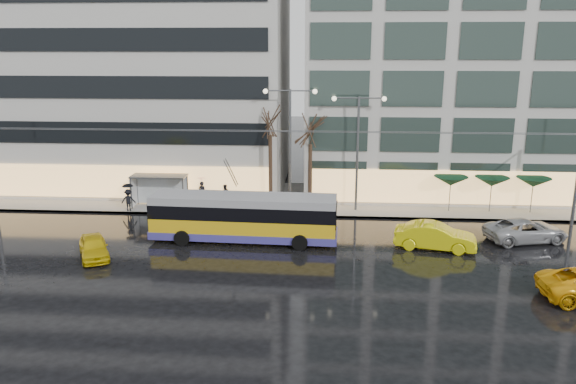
# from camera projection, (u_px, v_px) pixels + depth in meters

# --- Properties ---
(ground) EXTENTS (140.00, 140.00, 0.00)m
(ground) POSITION_uv_depth(u_px,v_px,m) (244.00, 262.00, 32.68)
(ground) COLOR black
(ground) RESTS_ON ground
(sidewalk) EXTENTS (80.00, 10.00, 0.15)m
(sidewalk) POSITION_uv_depth(u_px,v_px,m) (293.00, 198.00, 46.04)
(sidewalk) COLOR gray
(sidewalk) RESTS_ON ground
(kerb) EXTENTS (80.00, 0.10, 0.15)m
(kerb) POSITION_uv_depth(u_px,v_px,m) (288.00, 216.00, 41.27)
(kerb) COLOR slate
(kerb) RESTS_ON ground
(building_left) EXTENTS (34.00, 14.00, 22.00)m
(building_left) POSITION_uv_depth(u_px,v_px,m) (92.00, 58.00, 49.26)
(building_left) COLOR #B9B6B0
(building_left) RESTS_ON sidewalk
(building_right) EXTENTS (32.00, 14.00, 25.00)m
(building_right) POSITION_uv_depth(u_px,v_px,m) (500.00, 40.00, 46.58)
(building_right) COLOR #B9B6B0
(building_right) RESTS_ON sidewalk
(trolleybus) EXTENTS (11.96, 4.86, 5.50)m
(trolleybus) POSITION_uv_depth(u_px,v_px,m) (244.00, 219.00, 35.78)
(trolleybus) COLOR gold
(trolleybus) RESTS_ON ground
(catenary) EXTENTS (42.24, 5.12, 7.00)m
(catenary) POSITION_uv_depth(u_px,v_px,m) (273.00, 163.00, 39.20)
(catenary) COLOR #595B60
(catenary) RESTS_ON ground
(bus_shelter) EXTENTS (4.20, 1.60, 2.51)m
(bus_shelter) POSITION_uv_depth(u_px,v_px,m) (155.00, 184.00, 43.05)
(bus_shelter) COLOR #595B60
(bus_shelter) RESTS_ON sidewalk
(street_lamp_near) EXTENTS (3.96, 0.36, 9.03)m
(street_lamp_near) POSITION_uv_depth(u_px,v_px,m) (290.00, 133.00, 41.46)
(street_lamp_near) COLOR #595B60
(street_lamp_near) RESTS_ON sidewalk
(street_lamp_far) EXTENTS (3.96, 0.36, 8.53)m
(street_lamp_far) POSITION_uv_depth(u_px,v_px,m) (358.00, 137.00, 41.20)
(street_lamp_far) COLOR #595B60
(street_lamp_far) RESTS_ON sidewalk
(tree_a) EXTENTS (3.20, 3.20, 8.40)m
(tree_a) POSITION_uv_depth(u_px,v_px,m) (270.00, 117.00, 41.48)
(tree_a) COLOR black
(tree_a) RESTS_ON sidewalk
(tree_b) EXTENTS (3.20, 3.20, 7.70)m
(tree_b) POSITION_uv_depth(u_px,v_px,m) (311.00, 126.00, 41.65)
(tree_b) COLOR black
(tree_b) RESTS_ON sidewalk
(parasol_a) EXTENTS (2.50, 2.50, 2.65)m
(parasol_a) POSITION_uv_depth(u_px,v_px,m) (451.00, 181.00, 41.76)
(parasol_a) COLOR #595B60
(parasol_a) RESTS_ON sidewalk
(parasol_b) EXTENTS (2.50, 2.50, 2.65)m
(parasol_b) POSITION_uv_depth(u_px,v_px,m) (492.00, 182.00, 41.56)
(parasol_b) COLOR #595B60
(parasol_b) RESTS_ON sidewalk
(parasol_c) EXTENTS (2.50, 2.50, 2.65)m
(parasol_c) POSITION_uv_depth(u_px,v_px,m) (533.00, 182.00, 41.36)
(parasol_c) COLOR #595B60
(parasol_c) RESTS_ON sidewalk
(taxi_a) EXTENTS (3.13, 4.14, 1.31)m
(taxi_a) POSITION_uv_depth(u_px,v_px,m) (94.00, 247.00, 33.20)
(taxi_a) COLOR gold
(taxi_a) RESTS_ON ground
(taxi_b) EXTENTS (5.19, 2.71, 1.63)m
(taxi_b) POSITION_uv_depth(u_px,v_px,m) (435.00, 236.00, 34.59)
(taxi_b) COLOR #D8D10B
(taxi_b) RESTS_ON ground
(sedan_silver) EXTENTS (5.65, 3.56, 1.45)m
(sedan_silver) POSITION_uv_depth(u_px,v_px,m) (526.00, 230.00, 35.99)
(sedan_silver) COLOR #A3A3A7
(sedan_silver) RESTS_ON ground
(pedestrian_a) EXTENTS (1.24, 1.25, 2.19)m
(pedestrian_a) POSITION_uv_depth(u_px,v_px,m) (202.00, 186.00, 43.76)
(pedestrian_a) COLOR black
(pedestrian_a) RESTS_ON sidewalk
(pedestrian_b) EXTENTS (0.93, 0.85, 1.54)m
(pedestrian_b) POSITION_uv_depth(u_px,v_px,m) (225.00, 194.00, 44.05)
(pedestrian_b) COLOR black
(pedestrian_b) RESTS_ON sidewalk
(pedestrian_c) EXTENTS (1.13, 0.92, 2.11)m
(pedestrian_c) POSITION_uv_depth(u_px,v_px,m) (128.00, 196.00, 42.10)
(pedestrian_c) COLOR black
(pedestrian_c) RESTS_ON sidewalk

